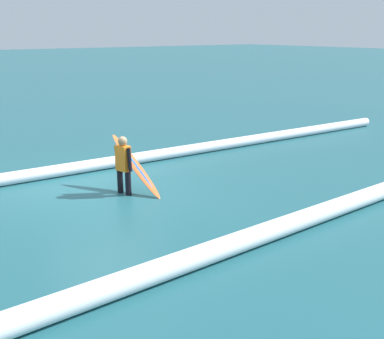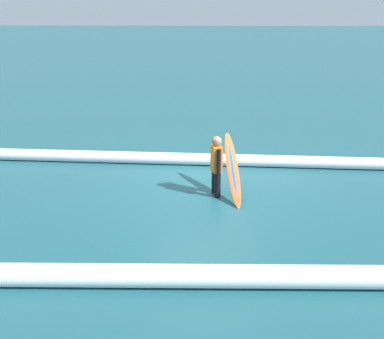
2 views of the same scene
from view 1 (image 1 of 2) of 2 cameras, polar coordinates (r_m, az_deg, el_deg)
The scene contains 5 objects.
ground_plane at distance 11.63m, azimuth -10.63°, elevation -2.33°, with size 181.48×181.48×0.00m, color #1E555D.
surfer at distance 11.01m, azimuth -8.25°, elevation 0.83°, with size 0.27×0.56×1.37m.
surfboard at distance 11.29m, azimuth -6.80°, elevation 0.49°, with size 0.46×1.81×1.25m.
wave_crest_foreground at distance 13.53m, azimuth -7.87°, elevation 1.15°, with size 0.32×0.32×21.14m, color white.
wave_crest_midground at distance 6.92m, azimuth -11.07°, elevation -14.23°, with size 0.37×0.37×16.74m, color white.
Camera 1 is at (4.75, 9.96, 3.67)m, focal length 44.39 mm.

